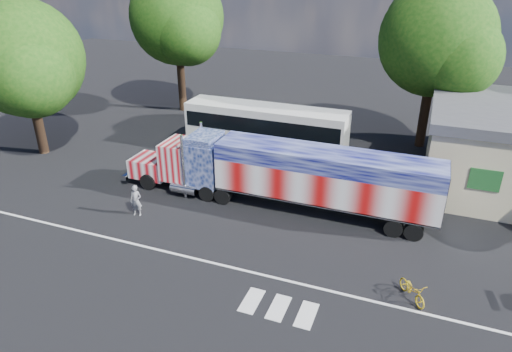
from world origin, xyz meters
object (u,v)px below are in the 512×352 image
(semi_truck, at_px, (285,174))
(coach_bus, at_px, (266,129))
(woman, at_px, (136,201))
(tree_nw_a, at_px, (178,18))
(bicycle, at_px, (412,290))
(tree_ne_a, at_px, (439,40))
(tree_w_a, at_px, (25,59))

(semi_truck, distance_m, coach_bus, 8.34)
(semi_truck, bearing_deg, woman, -151.81)
(woman, bearing_deg, coach_bus, 62.74)
(woman, bearing_deg, tree_nw_a, 101.58)
(bicycle, bearing_deg, semi_truck, 105.42)
(woman, height_order, tree_nw_a, tree_nw_a)
(tree_ne_a, distance_m, tree_w_a, 28.55)
(woman, xyz_separation_m, tree_ne_a, (14.42, 16.75, 7.02))
(semi_truck, height_order, tree_w_a, tree_w_a)
(woman, bearing_deg, semi_truck, 18.36)
(tree_w_a, bearing_deg, bicycle, -14.85)
(coach_bus, relative_size, tree_ne_a, 1.00)
(coach_bus, relative_size, woman, 6.58)
(bicycle, relative_size, tree_ne_a, 0.15)
(semi_truck, relative_size, tree_ne_a, 1.58)
(semi_truck, bearing_deg, tree_nw_a, 135.39)
(coach_bus, height_order, tree_w_a, tree_w_a)
(semi_truck, distance_m, tree_nw_a, 21.45)
(bicycle, bearing_deg, coach_bus, 93.63)
(bicycle, distance_m, tree_ne_a, 20.02)
(tree_w_a, bearing_deg, semi_truck, -3.88)
(tree_w_a, bearing_deg, tree_ne_a, 23.76)
(semi_truck, xyz_separation_m, coach_bus, (-3.83, 7.40, -0.28))
(woman, distance_m, bicycle, 15.07)
(coach_bus, relative_size, tree_w_a, 1.09)
(bicycle, relative_size, tree_nw_a, 0.14)
(coach_bus, distance_m, tree_w_a, 17.21)
(woman, height_order, tree_w_a, tree_w_a)
(coach_bus, distance_m, tree_nw_a, 14.42)
(bicycle, bearing_deg, tree_w_a, 127.95)
(tree_ne_a, bearing_deg, tree_nw_a, 175.73)
(tree_w_a, relative_size, tree_nw_a, 0.87)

